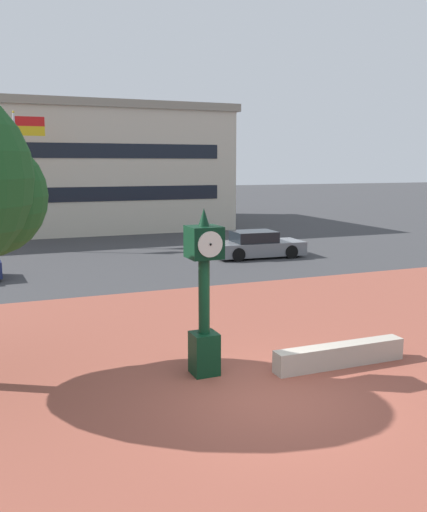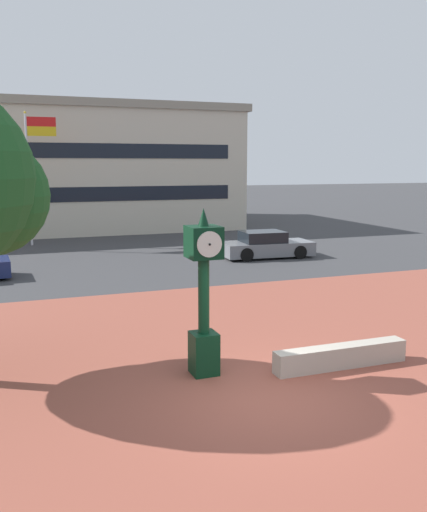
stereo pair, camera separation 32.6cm
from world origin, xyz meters
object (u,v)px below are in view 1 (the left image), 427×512
at_px(car_street_near, 257,245).
at_px(flagpole_secondary, 20,165).
at_px(civic_building, 13,168).
at_px(street_clock, 204,293).

relative_size(car_street_near, flagpole_secondary, 0.61).
bearing_deg(civic_building, car_street_near, -60.17).
xyz_separation_m(flagpole_secondary, civic_building, (-0.04, 9.76, -0.19)).
bearing_deg(street_clock, flagpole_secondary, 95.97).
bearing_deg(car_street_near, street_clock, -27.21).
relative_size(street_clock, flagpole_secondary, 0.49).
distance_m(car_street_near, civic_building, 21.04).
xyz_separation_m(street_clock, flagpole_secondary, (-2.47, 21.49, 2.61)).
distance_m(street_clock, civic_building, 31.45).
relative_size(car_street_near, civic_building, 0.16).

